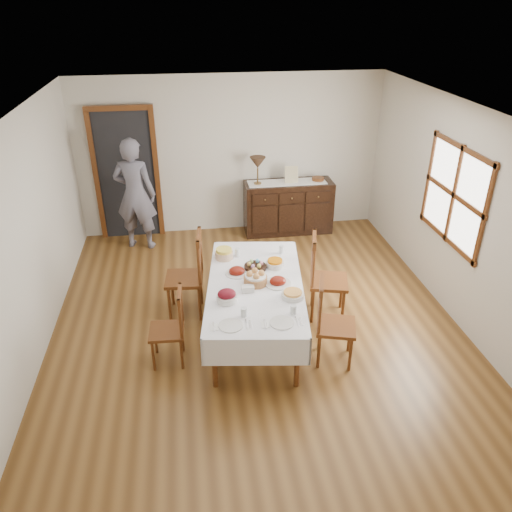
{
  "coord_description": "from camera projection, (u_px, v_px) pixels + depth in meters",
  "views": [
    {
      "loc": [
        -0.75,
        -5.01,
        3.7
      ],
      "look_at": [
        0.0,
        0.1,
        0.95
      ],
      "focal_mm": 35.0,
      "sensor_mm": 36.0,
      "label": 1
    }
  ],
  "objects": [
    {
      "name": "ground",
      "position": [
        257.0,
        327.0,
        6.21
      ],
      "size": [
        6.0,
        6.0,
        0.0
      ],
      "primitive_type": "plane",
      "color": "brown"
    },
    {
      "name": "room_shell",
      "position": [
        240.0,
        192.0,
        5.79
      ],
      "size": [
        5.02,
        6.02,
        2.65
      ],
      "color": "silver",
      "rests_on": "ground"
    },
    {
      "name": "dining_table",
      "position": [
        255.0,
        289.0,
        5.78
      ],
      "size": [
        1.36,
        2.25,
        0.73
      ],
      "rotation": [
        0.0,
        0.0,
        -0.14
      ],
      "color": "white",
      "rests_on": "ground"
    },
    {
      "name": "chair_left_near",
      "position": [
        171.0,
        327.0,
        5.44
      ],
      "size": [
        0.4,
        0.4,
        0.91
      ],
      "rotation": [
        0.0,
        0.0,
        -1.62
      ],
      "color": "#572D13",
      "rests_on": "ground"
    },
    {
      "name": "chair_left_far",
      "position": [
        189.0,
        274.0,
        6.25
      ],
      "size": [
        0.5,
        0.5,
        1.12
      ],
      "rotation": [
        0.0,
        0.0,
        -1.66
      ],
      "color": "#572D13",
      "rests_on": "ground"
    },
    {
      "name": "chair_right_near",
      "position": [
        332.0,
        322.0,
        5.44
      ],
      "size": [
        0.52,
        0.52,
        1.01
      ],
      "rotation": [
        0.0,
        0.0,
        1.29
      ],
      "color": "#572D13",
      "rests_on": "ground"
    },
    {
      "name": "chair_right_far",
      "position": [
        324.0,
        277.0,
        6.2
      ],
      "size": [
        0.56,
        0.56,
        1.11
      ],
      "rotation": [
        0.0,
        0.0,
        1.32
      ],
      "color": "#572D13",
      "rests_on": "ground"
    },
    {
      "name": "sideboard",
      "position": [
        288.0,
        207.0,
        8.5
      ],
      "size": [
        1.48,
        0.54,
        0.89
      ],
      "color": "black",
      "rests_on": "ground"
    },
    {
      "name": "person",
      "position": [
        135.0,
        191.0,
        7.75
      ],
      "size": [
        0.67,
        0.52,
        1.91
      ],
      "primitive_type": "imported",
      "rotation": [
        0.0,
        0.0,
        2.89
      ],
      "color": "slate",
      "rests_on": "ground"
    },
    {
      "name": "bread_basket",
      "position": [
        255.0,
        278.0,
        5.69
      ],
      "size": [
        0.27,
        0.27,
        0.17
      ],
      "color": "#956136",
      "rests_on": "dining_table"
    },
    {
      "name": "egg_basket",
      "position": [
        255.0,
        266.0,
        6.01
      ],
      "size": [
        0.27,
        0.27,
        0.1
      ],
      "color": "black",
      "rests_on": "dining_table"
    },
    {
      "name": "ham_platter_a",
      "position": [
        237.0,
        272.0,
        5.91
      ],
      "size": [
        0.28,
        0.28,
        0.11
      ],
      "color": "silver",
      "rests_on": "dining_table"
    },
    {
      "name": "ham_platter_b",
      "position": [
        278.0,
        282.0,
        5.7
      ],
      "size": [
        0.31,
        0.31,
        0.11
      ],
      "color": "silver",
      "rests_on": "dining_table"
    },
    {
      "name": "beet_bowl",
      "position": [
        227.0,
        296.0,
        5.37
      ],
      "size": [
        0.22,
        0.22,
        0.15
      ],
      "color": "silver",
      "rests_on": "dining_table"
    },
    {
      "name": "carrot_bowl",
      "position": [
        275.0,
        263.0,
        6.06
      ],
      "size": [
        0.22,
        0.22,
        0.1
      ],
      "color": "silver",
      "rests_on": "dining_table"
    },
    {
      "name": "pineapple_bowl",
      "position": [
        224.0,
        254.0,
        6.24
      ],
      "size": [
        0.22,
        0.22,
        0.13
      ],
      "color": "#D6AC88",
      "rests_on": "dining_table"
    },
    {
      "name": "casserole_dish",
      "position": [
        293.0,
        295.0,
        5.45
      ],
      "size": [
        0.25,
        0.25,
        0.08
      ],
      "color": "silver",
      "rests_on": "dining_table"
    },
    {
      "name": "butter_dish",
      "position": [
        248.0,
        289.0,
        5.56
      ],
      "size": [
        0.15,
        0.11,
        0.07
      ],
      "color": "silver",
      "rests_on": "dining_table"
    },
    {
      "name": "setting_left",
      "position": [
        235.0,
        321.0,
        5.04
      ],
      "size": [
        0.44,
        0.31,
        0.1
      ],
      "color": "silver",
      "rests_on": "dining_table"
    },
    {
      "name": "setting_right",
      "position": [
        285.0,
        318.0,
        5.08
      ],
      "size": [
        0.44,
        0.31,
        0.1
      ],
      "color": "silver",
      "rests_on": "dining_table"
    },
    {
      "name": "glass_far_a",
      "position": [
        237.0,
        252.0,
        6.29
      ],
      "size": [
        0.06,
        0.06,
        0.11
      ],
      "color": "silver",
      "rests_on": "dining_table"
    },
    {
      "name": "glass_far_b",
      "position": [
        282.0,
        249.0,
        6.36
      ],
      "size": [
        0.06,
        0.06,
        0.11
      ],
      "color": "silver",
      "rests_on": "dining_table"
    },
    {
      "name": "runner",
      "position": [
        287.0,
        182.0,
        8.28
      ],
      "size": [
        1.3,
        0.35,
        0.01
      ],
      "color": "white",
      "rests_on": "sideboard"
    },
    {
      "name": "table_lamp",
      "position": [
        258.0,
        163.0,
        8.04
      ],
      "size": [
        0.26,
        0.26,
        0.46
      ],
      "color": "brown",
      "rests_on": "sideboard"
    },
    {
      "name": "picture_frame",
      "position": [
        291.0,
        175.0,
        8.2
      ],
      "size": [
        0.22,
        0.08,
        0.28
      ],
      "color": "tan",
      "rests_on": "sideboard"
    },
    {
      "name": "deco_bowl",
      "position": [
        318.0,
        179.0,
        8.34
      ],
      "size": [
        0.2,
        0.2,
        0.06
      ],
      "color": "#572D13",
      "rests_on": "sideboard"
    }
  ]
}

